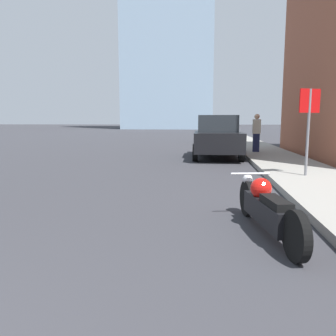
{
  "coord_description": "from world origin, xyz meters",
  "views": [
    {
      "loc": [
        2.86,
        -0.3,
        1.54
      ],
      "look_at": [
        1.99,
        6.59,
        0.56
      ],
      "focal_mm": 35.0,
      "sensor_mm": 36.0,
      "label": 1
    }
  ],
  "objects_px": {
    "motorcycle": "(266,208)",
    "stop_sign": "(309,117)",
    "parked_car_silver": "(212,132)",
    "parked_car_black": "(217,137)",
    "pedestrian": "(256,132)"
  },
  "relations": [
    {
      "from": "stop_sign",
      "to": "pedestrian",
      "type": "relative_size",
      "value": 1.26
    },
    {
      "from": "motorcycle",
      "to": "stop_sign",
      "type": "height_order",
      "value": "stop_sign"
    },
    {
      "from": "motorcycle",
      "to": "parked_car_black",
      "type": "relative_size",
      "value": 0.51
    },
    {
      "from": "parked_car_black",
      "to": "pedestrian",
      "type": "distance_m",
      "value": 2.37
    },
    {
      "from": "parked_car_black",
      "to": "stop_sign",
      "type": "xyz_separation_m",
      "value": [
        2.19,
        -5.44,
        0.76
      ]
    },
    {
      "from": "parked_car_silver",
      "to": "stop_sign",
      "type": "height_order",
      "value": "stop_sign"
    },
    {
      "from": "stop_sign",
      "to": "pedestrian",
      "type": "height_order",
      "value": "stop_sign"
    },
    {
      "from": "parked_car_silver",
      "to": "pedestrian",
      "type": "height_order",
      "value": "pedestrian"
    },
    {
      "from": "motorcycle",
      "to": "pedestrian",
      "type": "relative_size",
      "value": 1.35
    },
    {
      "from": "stop_sign",
      "to": "pedestrian",
      "type": "xyz_separation_m",
      "value": [
        -0.33,
        6.9,
        -0.6
      ]
    },
    {
      "from": "motorcycle",
      "to": "pedestrian",
      "type": "bearing_deg",
      "value": 72.63
    },
    {
      "from": "stop_sign",
      "to": "pedestrian",
      "type": "distance_m",
      "value": 6.93
    },
    {
      "from": "stop_sign",
      "to": "parked_car_silver",
      "type": "bearing_deg",
      "value": 97.9
    },
    {
      "from": "motorcycle",
      "to": "stop_sign",
      "type": "bearing_deg",
      "value": 57.89
    },
    {
      "from": "parked_car_black",
      "to": "pedestrian",
      "type": "bearing_deg",
      "value": 36.79
    }
  ]
}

